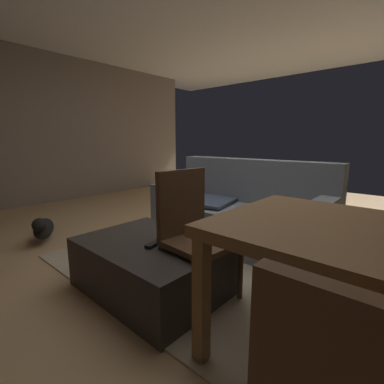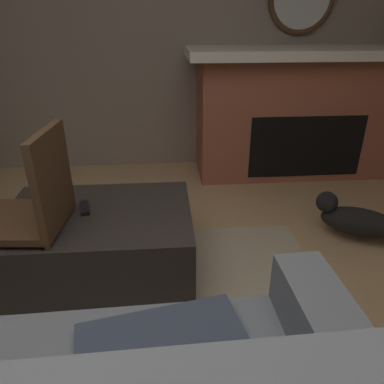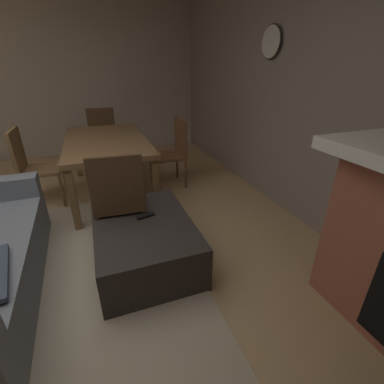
% 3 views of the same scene
% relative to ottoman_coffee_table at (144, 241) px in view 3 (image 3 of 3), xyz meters
% --- Properties ---
extents(floor, '(9.00, 9.00, 0.00)m').
position_rel_ottoman_coffee_table_xyz_m(floor, '(-0.07, 0.99, -0.19)').
color(floor, tan).
extents(wall_back_fireplace_side, '(7.90, 0.12, 2.68)m').
position_rel_ottoman_coffee_table_xyz_m(wall_back_fireplace_side, '(-0.07, -1.82, 1.14)').
color(wall_back_fireplace_side, gray).
rests_on(wall_back_fireplace_side, ground).
extents(wall_right_window_side, '(0.12, 6.02, 2.68)m').
position_rel_ottoman_coffee_table_xyz_m(wall_right_window_side, '(3.68, 0.99, 1.14)').
color(wall_right_window_side, '#B2A59B').
rests_on(wall_right_window_side, ground).
extents(area_rug, '(2.60, 2.00, 0.01)m').
position_rel_ottoman_coffee_table_xyz_m(area_rug, '(0.00, 0.63, -0.19)').
color(area_rug, tan).
rests_on(area_rug, ground).
extents(ottoman_coffee_table, '(1.09, 0.79, 0.39)m').
position_rel_ottoman_coffee_table_xyz_m(ottoman_coffee_table, '(0.00, 0.00, 0.00)').
color(ottoman_coffee_table, '#2D2826').
rests_on(ottoman_coffee_table, ground).
extents(tv_remote, '(0.08, 0.17, 0.02)m').
position_rel_ottoman_coffee_table_xyz_m(tv_remote, '(0.08, -0.04, 0.21)').
color(tv_remote, black).
rests_on(tv_remote, ottoman_coffee_table).
extents(dining_table, '(1.74, 0.97, 0.74)m').
position_rel_ottoman_coffee_table_xyz_m(dining_table, '(1.54, 0.14, 0.47)').
color(dining_table, brown).
rests_on(dining_table, ground).
extents(dining_chair_north, '(0.45, 0.45, 0.93)m').
position_rel_ottoman_coffee_table_xyz_m(dining_chair_north, '(1.54, 1.02, 0.33)').
color(dining_chair_north, brown).
rests_on(dining_chair_north, ground).
extents(dining_chair_west, '(0.47, 0.47, 0.93)m').
position_rel_ottoman_coffee_table_xyz_m(dining_chair_west, '(0.28, 0.15, 0.33)').
color(dining_chair_west, '#513823').
rests_on(dining_chair_west, ground).
extents(dining_chair_south, '(0.44, 0.44, 0.93)m').
position_rel_ottoman_coffee_table_xyz_m(dining_chair_south, '(1.54, -0.74, 0.33)').
color(dining_chair_south, brown).
rests_on(dining_chair_south, ground).
extents(dining_chair_east, '(0.48, 0.48, 0.93)m').
position_rel_ottoman_coffee_table_xyz_m(dining_chair_east, '(2.81, 0.13, 0.33)').
color(dining_chair_east, '#513823').
rests_on(dining_chair_east, ground).
extents(wall_clock, '(0.35, 0.03, 0.35)m').
position_rel_ottoman_coffee_table_xyz_m(wall_clock, '(0.94, -1.73, 1.61)').
color(wall_clock, silver).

